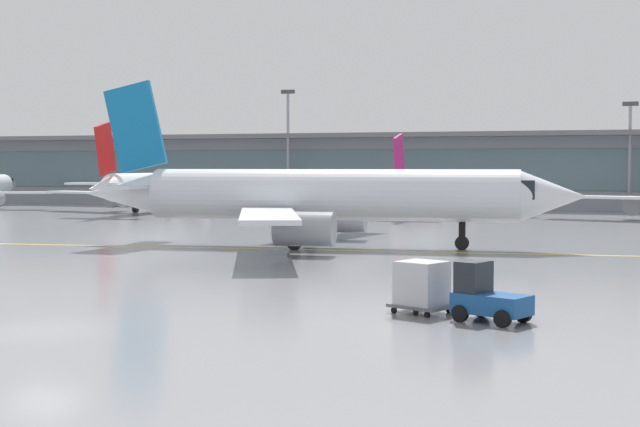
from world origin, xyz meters
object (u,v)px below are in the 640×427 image
Objects in this scene: baggage_tug at (486,296)px; apron_light_mast_1 at (288,143)px; gate_airplane_2 at (426,191)px; cargo_dolly_lead at (422,285)px; apron_light_mast_2 at (630,151)px; gate_airplane_1 at (157,186)px; taxiing_regional_jet at (325,196)px.

apron_light_mast_1 is at bearing 138.03° from baggage_tug.
gate_airplane_2 reaches higher than cargo_dolly_lead.
apron_light_mast_1 reaches higher than apron_light_mast_2.
gate_airplane_1 is 79.70m from baggage_tug.
baggage_tug is 1.15× the size of cargo_dolly_lead.
cargo_dolly_lead is at bearing -70.89° from taxiing_regional_jet.
gate_airplane_1 is 50.07m from taxiing_regional_jet.
cargo_dolly_lead is 81.17m from apron_light_mast_2.
apron_light_mast_2 reaches higher than cargo_dolly_lead.
gate_airplane_2 is 25.73m from apron_light_mast_2.
apron_light_mast_2 is (21.41, 13.54, 4.51)m from gate_airplane_2.
taxiing_regional_jet is at bearing -68.05° from apron_light_mast_1.
apron_light_mast_2 is at bearing 64.54° from taxiing_regional_jet.
apron_light_mast_2 is (8.46, 80.51, 6.05)m from cargo_dolly_lead.
cargo_dolly_lead is (12.95, -66.97, -1.54)m from gate_airplane_2.
apron_light_mast_2 is at bearing -73.53° from gate_airplane_1.
cargo_dolly_lead is 0.20× the size of apron_light_mast_2.
apron_light_mast_1 is 1.18× the size of apron_light_mast_2.
taxiing_regional_jet reaches higher than cargo_dolly_lead.
apron_light_mast_2 is at bearing -53.85° from gate_airplane_2.
baggage_tug is (15.48, -68.09, -1.71)m from gate_airplane_2.
gate_airplane_2 is (31.06, 3.42, -0.40)m from gate_airplane_1.
baggage_tug is 2.78m from cargo_dolly_lead.
taxiing_regional_jet is at bearing -141.11° from gate_airplane_1.
taxiing_regional_jet reaches higher than gate_airplane_2.
gate_airplane_1 is at bearing -162.09° from apron_light_mast_2.
taxiing_regional_jet is 2.26× the size of apron_light_mast_1.
gate_airplane_1 is 11.75× the size of cargo_dolly_lead.
apron_light_mast_1 is (10.45, 16.34, 5.29)m from gate_airplane_1.
cargo_dolly_lead is at bearing -165.21° from gate_airplane_2.
gate_airplane_1 is at bearing 124.87° from taxiing_regional_jet.
apron_light_mast_2 is at bearing 0.85° from apron_light_mast_1.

